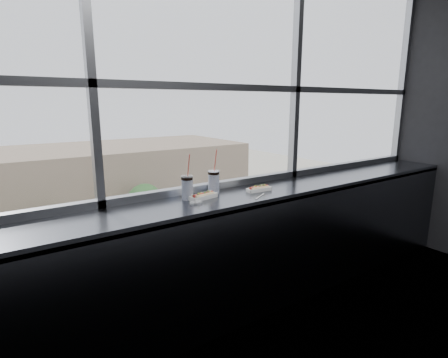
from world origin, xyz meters
TOP-DOWN VIEW (x-y plane):
  - wall_back_lower at (0.00, 1.50)m, footprint 6.00×0.00m
  - window_glass at (0.00, 1.52)m, footprint 6.00×0.00m
  - window_mullions at (0.00, 1.50)m, footprint 6.00×0.08m
  - counter at (0.00, 1.23)m, footprint 6.00×0.55m
  - counter_fascia at (0.00, 0.97)m, footprint 6.00×0.04m
  - hotdog_tray_left at (-0.25, 1.26)m, footprint 0.26×0.12m
  - hotdog_tray_right at (0.29, 1.20)m, footprint 0.23×0.09m
  - soda_cup_left at (-0.36, 1.32)m, footprint 0.10×0.10m
  - soda_cup_right at (-0.08, 1.36)m, footprint 0.10×0.10m
  - loose_straw at (0.18, 1.05)m, footprint 0.17×0.10m
  - wrapper at (-0.36, 1.17)m, footprint 0.10×0.07m
  - plaza_ground at (0.00, 45.00)m, footprint 120.00×120.00m
  - street_asphalt at (0.00, 21.50)m, footprint 80.00×10.00m
  - far_sidewalk at (0.00, 29.50)m, footprint 80.00×6.00m
  - far_building at (0.00, 39.50)m, footprint 50.00×14.00m
  - car_far_b at (2.08, 25.50)m, footprint 3.27×6.51m
  - car_near_d at (8.02, 17.50)m, footprint 2.83×6.14m
  - car_far_c at (10.61, 25.50)m, footprint 2.48×5.59m
  - car_near_e at (12.39, 17.50)m, footprint 2.75×6.21m
  - pedestrian_d at (8.32, 29.85)m, footprint 0.69×0.92m
  - tree_center at (1.51, 29.50)m, footprint 2.93×2.93m
  - tree_right at (10.16, 29.50)m, footprint 3.46×3.46m

SIDE VIEW (x-z plane):
  - plaza_ground at x=0.00m, z-range -11.00..-11.00m
  - far_sidewalk at x=0.00m, z-range -11.00..-10.96m
  - street_asphalt at x=0.00m, z-range -11.00..-10.94m
  - car_far_c at x=10.61m, z-range -10.94..-9.10m
  - car_near_d at x=8.02m, z-range -10.94..-8.94m
  - pedestrian_d at x=8.32m, z-range -10.96..-8.90m
  - car_near_e at x=12.39m, z-range -10.94..-8.90m
  - car_far_b at x=2.08m, z-range -10.94..-8.85m
  - tree_center at x=1.51m, z-range -10.18..-5.61m
  - tree_right at x=10.16m, z-range -10.04..-4.64m
  - far_building at x=0.00m, z-range -11.00..-3.00m
  - wall_back_lower at x=0.00m, z-range -2.45..3.55m
  - counter_fascia at x=0.00m, z-range 0.03..1.07m
  - counter at x=0.00m, z-range 1.04..1.10m
  - loose_straw at x=0.18m, z-range 1.10..1.11m
  - wrapper at x=-0.36m, z-range 1.10..1.13m
  - hotdog_tray_right at x=0.29m, z-range 1.09..1.15m
  - hotdog_tray_left at x=-0.25m, z-range 1.09..1.15m
  - soda_cup_left at x=-0.36m, z-range 1.02..1.39m
  - soda_cup_right at x=-0.08m, z-range 1.02..1.40m
  - window_glass at x=0.00m, z-range -0.70..5.30m
  - window_mullions at x=0.00m, z-range 1.10..3.50m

